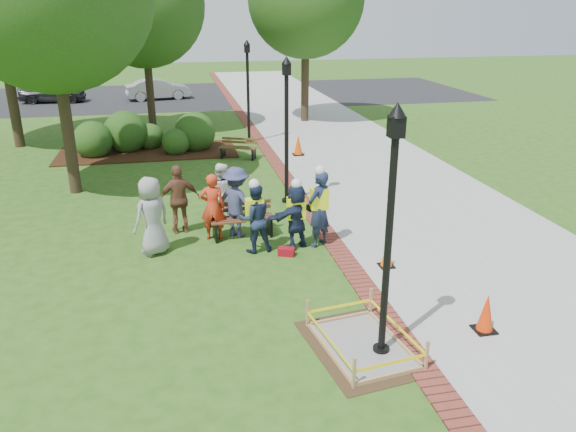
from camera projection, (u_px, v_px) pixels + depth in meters
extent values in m
plane|color=#285116|center=(277.00, 280.00, 12.12)|extent=(100.00, 100.00, 0.00)
cube|color=#9E9E99|center=(354.00, 155.00, 22.23)|extent=(6.00, 60.00, 0.02)
cube|color=maroon|center=(273.00, 159.00, 21.61)|extent=(0.50, 60.00, 0.03)
cube|color=#381E0F|center=(148.00, 152.00, 22.53)|extent=(7.00, 3.00, 0.05)
cube|color=black|center=(200.00, 95.00, 36.85)|extent=(36.00, 12.00, 0.01)
cube|color=#47331E|center=(362.00, 347.00, 9.75)|extent=(2.02, 2.52, 0.01)
cube|color=gray|center=(362.00, 346.00, 9.74)|extent=(1.45, 1.96, 0.04)
cube|color=tan|center=(363.00, 345.00, 9.74)|extent=(1.59, 2.09, 0.08)
cube|color=tan|center=(363.00, 333.00, 9.65)|extent=(1.62, 2.13, 0.55)
cube|color=yellow|center=(363.00, 332.00, 9.64)|extent=(1.56, 2.07, 0.06)
cube|color=brown|center=(242.00, 219.00, 14.21)|extent=(1.64, 0.58, 0.04)
cube|color=brown|center=(240.00, 206.00, 14.36)|extent=(1.62, 0.15, 0.26)
cube|color=black|center=(242.00, 228.00, 14.30)|extent=(1.50, 0.63, 0.47)
cube|color=brown|center=(238.00, 147.00, 21.55)|extent=(1.47, 0.96, 0.04)
cube|color=brown|center=(240.00, 141.00, 21.69)|extent=(1.32, 0.61, 0.23)
cube|color=black|center=(238.00, 153.00, 21.63)|extent=(1.37, 0.96, 0.42)
cube|color=black|center=(484.00, 330.00, 10.21)|extent=(0.38, 0.38, 0.05)
cone|color=red|center=(486.00, 312.00, 10.08)|extent=(0.30, 0.30, 0.70)
cube|color=black|center=(386.00, 266.00, 12.72)|extent=(0.34, 0.34, 0.04)
cone|color=#FF6508|center=(387.00, 253.00, 12.60)|extent=(0.27, 0.27, 0.62)
cube|color=black|center=(298.00, 155.00, 22.14)|extent=(0.42, 0.42, 0.05)
cone|color=#E04D07|center=(298.00, 145.00, 22.00)|extent=(0.33, 0.33, 0.77)
cube|color=maroon|center=(286.00, 252.00, 13.29)|extent=(0.43, 0.34, 0.19)
cylinder|color=black|center=(388.00, 251.00, 8.94)|extent=(0.12, 0.12, 3.80)
cube|color=black|center=(396.00, 127.00, 8.23)|extent=(0.22, 0.22, 0.32)
cone|color=black|center=(397.00, 109.00, 8.15)|extent=(0.28, 0.28, 0.22)
cylinder|color=black|center=(381.00, 349.00, 9.59)|extent=(0.28, 0.28, 0.10)
cylinder|color=black|center=(287.00, 140.00, 16.27)|extent=(0.12, 0.12, 3.80)
cube|color=black|center=(286.00, 69.00, 15.56)|extent=(0.22, 0.22, 0.32)
cone|color=black|center=(286.00, 60.00, 15.47)|extent=(0.28, 0.28, 0.22)
cylinder|color=black|center=(287.00, 200.00, 16.92)|extent=(0.28, 0.28, 0.10)
cylinder|color=black|center=(248.00, 98.00, 23.59)|extent=(0.12, 0.12, 3.80)
cube|color=black|center=(247.00, 49.00, 22.89)|extent=(0.22, 0.22, 0.32)
cone|color=black|center=(247.00, 42.00, 22.80)|extent=(0.28, 0.28, 0.22)
cylinder|color=black|center=(249.00, 141.00, 24.25)|extent=(0.28, 0.28, 0.10)
cylinder|color=#3D2D1E|center=(65.00, 113.00, 16.95)|extent=(0.36, 0.36, 5.00)
cylinder|color=#3D2D1E|center=(149.00, 82.00, 25.54)|extent=(0.35, 0.35, 4.59)
sphere|color=#1E4012|center=(143.00, 5.00, 24.38)|extent=(5.40, 5.40, 5.40)
cylinder|color=#3D2D1E|center=(305.00, 73.00, 27.88)|extent=(0.39, 0.39, 4.82)
cylinder|color=#3D2D1E|center=(8.00, 74.00, 22.52)|extent=(0.40, 0.40, 5.92)
sphere|color=#1E4012|center=(95.00, 156.00, 22.03)|extent=(1.50, 1.50, 1.50)
sphere|color=#1E4012|center=(127.00, 150.00, 22.90)|extent=(1.75, 1.75, 1.75)
sphere|color=#1E4012|center=(177.00, 154.00, 22.41)|extent=(1.09, 1.09, 1.09)
sphere|color=#1E4012|center=(196.00, 149.00, 23.10)|extent=(1.65, 1.65, 1.65)
sphere|color=#1E4012|center=(151.00, 148.00, 23.29)|extent=(1.10, 1.10, 1.10)
imported|color=gray|center=(152.00, 216.00, 13.12)|extent=(0.72, 0.67, 1.89)
imported|color=red|center=(213.00, 207.00, 13.97)|extent=(0.60, 0.44, 1.71)
imported|color=white|center=(221.00, 193.00, 15.13)|extent=(0.63, 0.55, 1.65)
imported|color=brown|center=(179.00, 199.00, 14.38)|extent=(0.63, 0.46, 1.80)
imported|color=#383A63|center=(237.00, 202.00, 14.12)|extent=(0.69, 0.67, 1.83)
imported|color=#192442|center=(296.00, 217.00, 13.46)|extent=(0.61, 0.53, 1.61)
cube|color=#C6E012|center=(296.00, 208.00, 13.38)|extent=(0.42, 0.26, 0.52)
sphere|color=white|center=(296.00, 184.00, 13.16)|extent=(0.25, 0.25, 0.25)
imported|color=#1A2A45|center=(319.00, 209.00, 13.57)|extent=(0.72, 0.67, 1.89)
cube|color=#C6E012|center=(319.00, 199.00, 13.47)|extent=(0.42, 0.26, 0.52)
sphere|color=white|center=(320.00, 170.00, 13.22)|extent=(0.25, 0.25, 0.25)
imported|color=#182740|center=(255.00, 219.00, 13.27)|extent=(0.56, 0.39, 1.66)
cube|color=#C6E012|center=(255.00, 209.00, 13.19)|extent=(0.42, 0.26, 0.52)
sphere|color=white|center=(254.00, 184.00, 12.97)|extent=(0.25, 0.25, 0.25)
imported|color=#27272A|center=(54.00, 102.00, 34.16)|extent=(2.16, 4.45, 1.41)
imported|color=#ADADB2|center=(159.00, 99.00, 35.23)|extent=(2.56, 4.54, 1.40)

